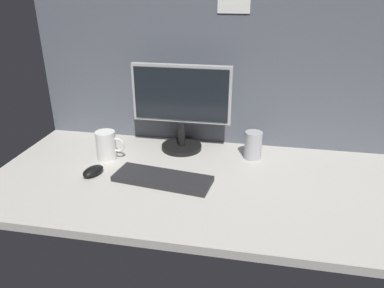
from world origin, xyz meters
TOP-DOWN VIEW (x-y plane):
  - ground_plane at (0.00, 0.00)cm, footprint 180.00×80.00cm
  - cubicle_wall_back at (-0.00, 37.50)cm, footprint 180.00×5.50cm
  - monitor at (-21.69, 25.12)cm, footprint 43.01×18.00cm
  - keyboard at (-22.56, -5.61)cm, footprint 38.41×17.86cm
  - mouse at (-50.36, -5.94)cm, footprint 8.49×10.92cm
  - mug_ceramic_white at (-50.58, 8.88)cm, footprint 12.27×8.29cm
  - mug_steel at (10.06, 21.06)cm, footprint 7.37×7.37cm

SIDE VIEW (x-z plane):
  - ground_plane at x=0.00cm, z-range -3.00..0.00cm
  - keyboard at x=-22.56cm, z-range 0.00..2.00cm
  - mouse at x=-50.36cm, z-range 0.00..3.40cm
  - mug_steel at x=10.06cm, z-range 0.00..11.75cm
  - mug_ceramic_white at x=-50.58cm, z-range 0.03..12.22cm
  - monitor at x=-21.69cm, z-range 2.15..39.99cm
  - cubicle_wall_back at x=0.00cm, z-range 0.03..76.65cm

